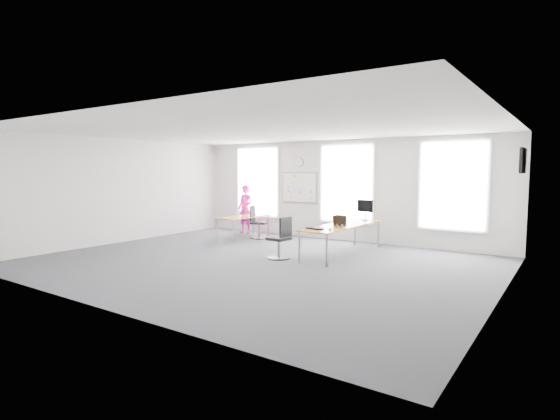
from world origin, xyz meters
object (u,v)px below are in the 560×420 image
Objects in this scene: desk_left at (244,218)px; chair_left at (257,224)px; headphones at (339,226)px; desk_right at (343,227)px; monitor at (365,208)px; chair_right at (281,241)px; keyboard at (315,229)px; person at (245,209)px.

chair_left reaches higher than desk_left.
desk_right is at bearing 91.22° from headphones.
desk_right is at bearing -81.28° from monitor.
chair_right is 2.85m from monitor.
desk_left is at bearing 144.94° from headphones.
desk_left is 4.17× the size of keyboard.
chair_right is 1.81× the size of monitor.
keyboard is (-0.16, -1.12, 0.06)m from desk_right.
keyboard is (3.18, -1.99, 0.32)m from chair_left.
monitor is (4.40, -0.29, 0.27)m from person.
chair_right is (-0.96, -1.34, -0.26)m from desk_right.
person is at bearing 138.09° from headphones.
headphones reaches higher than desk_right.
person is at bearing 160.48° from desk_right.
monitor reaches higher than desk_right.
chair_left is 0.63× the size of person.
headphones is (0.35, 0.54, 0.03)m from keyboard.
chair_left reaches higher than chair_right.
chair_left is 3.76m from keyboard.
person is (-1.02, 0.68, 0.37)m from chair_left.
desk_left is 3.86m from monitor.
headphones is at bearing 73.22° from keyboard.
desk_left is 1.05m from person.
person is 5.02m from headphones.
desk_left is 1.83× the size of chair_left.
person is 10.03× the size of headphones.
person reaches higher than desk_left.
chair_right is 0.88m from keyboard.
person is 3.64× the size of keyboard.
chair_right is at bearing -100.30° from monitor.
desk_right is 1.67m from chair_right.
desk_right is 3.04× the size of chair_left.
monitor is (3.79, 0.54, 0.46)m from desk_left.
person reaches higher than headphones.
desk_right is 3.81m from desk_left.
desk_left is 1.85× the size of chair_right.
keyboard is (4.19, -2.67, -0.05)m from person.
desk_left is at bearing -123.49° from chair_right.
keyboard is 2.76× the size of headphones.
headphones is 1.86m from monitor.
desk_right is 1.90× the size of person.
chair_right is at bearing -152.56° from chair_left.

